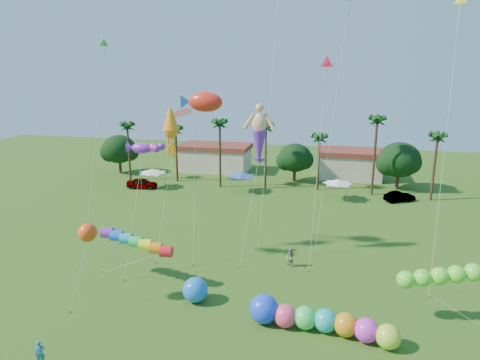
% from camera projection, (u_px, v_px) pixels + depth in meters
% --- Properties ---
extents(ground, '(160.00, 160.00, 0.00)m').
position_uv_depth(ground, '(206.00, 347.00, 28.57)').
color(ground, '#285116').
rests_on(ground, ground).
extents(tree_line, '(69.46, 8.91, 11.00)m').
position_uv_depth(tree_line, '(310.00, 158.00, 68.18)').
color(tree_line, '#3A2819').
rests_on(tree_line, ground).
extents(buildings_row, '(35.00, 7.00, 4.00)m').
position_uv_depth(buildings_row, '(275.00, 162.00, 75.88)').
color(buildings_row, beige).
rests_on(buildings_row, ground).
extents(tent_row, '(31.00, 4.00, 0.60)m').
position_uv_depth(tent_row, '(241.00, 175.00, 63.46)').
color(tent_row, white).
rests_on(tent_row, ground).
extents(car_a, '(4.89, 2.38, 1.61)m').
position_uv_depth(car_a, '(142.00, 183.00, 66.56)').
color(car_a, '#4C4C54').
rests_on(car_a, ground).
extents(car_b, '(4.50, 3.49, 1.43)m').
position_uv_depth(car_b, '(400.00, 197.00, 59.88)').
color(car_b, '#4C4C54').
rests_on(car_b, ground).
extents(spectator_a, '(0.71, 0.65, 1.62)m').
position_uv_depth(spectator_a, '(40.00, 353.00, 26.65)').
color(spectator_a, teal).
rests_on(spectator_a, ground).
extents(spectator_b, '(1.13, 1.10, 1.83)m').
position_uv_depth(spectator_b, '(290.00, 258.00, 39.90)').
color(spectator_b, gray).
rests_on(spectator_b, ground).
extents(caterpillar_inflatable, '(10.56, 3.09, 2.15)m').
position_uv_depth(caterpillar_inflatable, '(316.00, 320.00, 30.00)').
color(caterpillar_inflatable, '#FF4370').
rests_on(caterpillar_inflatable, ground).
extents(blue_ball, '(2.03, 2.03, 2.03)m').
position_uv_depth(blue_ball, '(195.00, 290.00, 33.90)').
color(blue_ball, blue).
rests_on(blue_ball, ground).
extents(rainbow_tube, '(8.76, 1.92, 3.75)m').
position_uv_depth(rainbow_tube, '(147.00, 249.00, 36.00)').
color(rainbow_tube, red).
rests_on(rainbow_tube, ground).
extents(green_worm, '(9.46, 1.38, 3.96)m').
position_uv_depth(green_worm, '(406.00, 280.00, 30.98)').
color(green_worm, '#60ED34').
rests_on(green_worm, ground).
extents(orange_ball_kite, '(1.87, 2.83, 6.61)m').
position_uv_depth(orange_ball_kite, '(88.00, 233.00, 32.63)').
color(orange_ball_kite, '#FF4B14').
rests_on(orange_ball_kite, ground).
extents(merman_kite, '(2.67, 4.93, 14.41)m').
position_uv_depth(merman_kite, '(259.00, 138.00, 40.44)').
color(merman_kite, '#E7B283').
rests_on(merman_kite, ground).
extents(fish_kite, '(5.22, 5.59, 16.03)m').
position_uv_depth(fish_kite, '(205.00, 102.00, 40.75)').
color(fish_kite, red).
rests_on(fish_kite, ground).
extents(squid_kite, '(1.79, 4.11, 14.52)m').
position_uv_depth(squid_kite, '(171.00, 131.00, 40.74)').
color(squid_kite, orange).
rests_on(squid_kite, ground).
extents(lobster_kite, '(3.89, 6.31, 11.66)m').
position_uv_depth(lobster_kite, '(142.00, 148.00, 39.34)').
color(lobster_kite, purple).
rests_on(lobster_kite, ground).
extents(delta_kite_red, '(1.31, 4.06, 19.18)m').
position_uv_depth(delta_kite_red, '(326.00, 66.00, 38.00)').
color(delta_kite_red, '#FF1C47').
rests_on(delta_kite_red, ground).
extents(delta_kite_yellow, '(1.35, 5.34, 23.87)m').
position_uv_depth(delta_kite_yellow, '(460.00, 5.00, 33.21)').
color(delta_kite_yellow, '#FFF21A').
rests_on(delta_kite_yellow, ground).
extents(delta_kite_green, '(1.89, 4.87, 21.24)m').
position_uv_depth(delta_kite_green, '(103.00, 49.00, 46.65)').
color(delta_kite_green, green).
rests_on(delta_kite_green, ground).
extents(delta_kite_blue, '(2.57, 3.96, 25.05)m').
position_uv_depth(delta_kite_blue, '(349.00, 4.00, 39.73)').
color(delta_kite_blue, '#192AE2').
rests_on(delta_kite_blue, ground).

